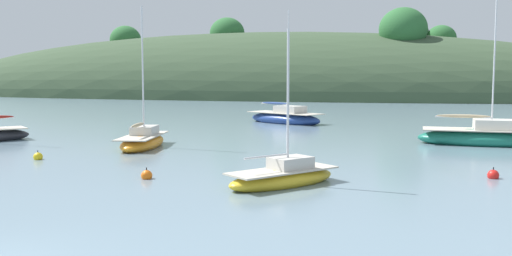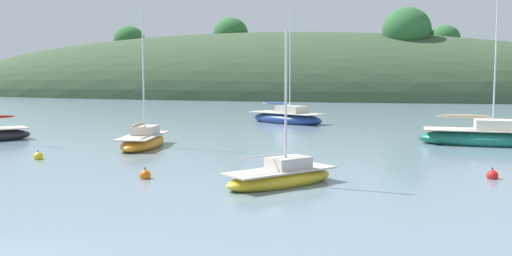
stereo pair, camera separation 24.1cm
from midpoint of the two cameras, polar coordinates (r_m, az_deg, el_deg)
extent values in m
ellipsoid|color=#384C33|center=(107.41, -0.94, 3.21)|extent=(150.00, 36.00, 24.90)
ellipsoid|color=#2D6633|center=(110.32, -3.08, 9.74)|extent=(6.99, 6.35, 6.35)
ellipsoid|color=#2D6633|center=(120.32, -13.44, 8.85)|extent=(6.67, 6.06, 6.06)
ellipsoid|color=#2D6633|center=(97.16, 14.94, 9.86)|extent=(8.07, 7.34, 7.34)
ellipsoid|color=#2D6633|center=(104.67, 18.59, 8.78)|extent=(5.30, 4.82, 4.82)
ellipsoid|color=#2D6633|center=(105.27, 15.44, 9.34)|extent=(7.25, 6.59, 6.59)
ellipsoid|color=gold|center=(20.08, 2.44, -5.36)|extent=(3.99, 4.71, 0.75)
cube|color=beige|center=(20.02, 2.44, -4.41)|extent=(3.67, 4.34, 0.06)
cube|color=beige|center=(20.22, 3.26, -3.66)|extent=(1.70, 1.81, 0.46)
cylinder|color=silver|center=(19.90, 2.99, 2.91)|extent=(0.09, 0.09, 5.10)
cylinder|color=silver|center=(19.47, 0.75, -2.96)|extent=(1.19, 1.63, 0.07)
ellipsoid|color=orange|center=(31.38, -11.88, -1.53)|extent=(3.14, 5.89, 0.90)
cube|color=beige|center=(31.33, -11.90, -0.80)|extent=(2.89, 5.42, 0.06)
cube|color=beige|center=(31.73, -11.68, -0.25)|extent=(1.62, 2.03, 0.51)
cylinder|color=silver|center=(31.43, -11.88, 5.79)|extent=(0.09, 0.09, 7.19)
cylinder|color=silver|center=(30.41, -12.39, 0.21)|extent=(0.61, 2.31, 0.07)
ellipsoid|color=tan|center=(30.41, -12.39, 0.31)|extent=(0.71, 2.25, 0.20)
ellipsoid|color=#196B56|center=(34.48, 22.41, -1.08)|extent=(7.49, 2.65, 1.19)
cube|color=beige|center=(34.43, 22.44, -0.19)|extent=(6.89, 2.44, 0.06)
cube|color=silver|center=(34.47, 23.44, 0.30)|extent=(2.41, 1.68, 0.62)
cylinder|color=silver|center=(34.36, 23.32, 7.19)|extent=(0.09, 0.09, 8.89)
cylinder|color=silver|center=(34.27, 20.50, 1.09)|extent=(3.13, 0.12, 0.07)
ellipsoid|color=tan|center=(34.26, 20.50, 1.17)|extent=(3.01, 0.25, 0.20)
ellipsoid|color=navy|center=(47.05, 2.85, 0.92)|extent=(7.84, 5.78, 1.20)
cube|color=beige|center=(47.01, 2.86, 1.58)|extent=(7.21, 5.32, 0.06)
cube|color=beige|center=(46.59, 3.40, 1.93)|extent=(2.90, 2.60, 0.62)
cylinder|color=silver|center=(46.68, 3.22, 6.88)|extent=(0.09, 0.09, 8.68)
cylinder|color=silver|center=(47.79, 1.80, 2.54)|extent=(2.82, 1.54, 0.07)
ellipsoid|color=#2D4784|center=(47.79, 1.80, 2.60)|extent=(2.77, 1.60, 0.20)
sphere|color=yellow|center=(28.25, -21.90, -2.81)|extent=(0.44, 0.44, 0.44)
cylinder|color=black|center=(28.22, -21.92, -2.26)|extent=(0.04, 0.04, 0.10)
sphere|color=orange|center=(21.74, -11.58, -4.86)|extent=(0.44, 0.44, 0.44)
cylinder|color=black|center=(21.69, -11.60, -4.16)|extent=(0.04, 0.04, 0.10)
sphere|color=red|center=(23.23, 23.11, -4.53)|extent=(0.44, 0.44, 0.44)
cylinder|color=black|center=(23.19, 23.14, -3.88)|extent=(0.04, 0.04, 0.10)
camera|label=1|loc=(0.12, -90.23, -0.02)|focal=38.57mm
camera|label=2|loc=(0.12, 89.77, 0.02)|focal=38.57mm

